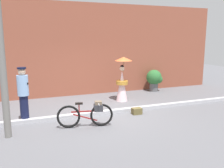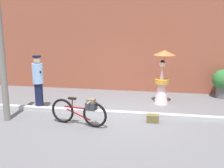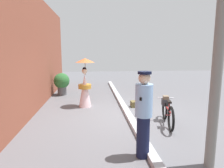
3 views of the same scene
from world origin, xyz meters
name	(u,v)px [view 3 (image 3 of 3)]	position (x,y,z in m)	size (l,w,h in m)	color
ground_plane	(128,116)	(0.00, 0.00, 0.00)	(30.00, 30.00, 0.00)	slate
building_wall	(19,52)	(0.00, 3.31, 2.09)	(14.00, 0.40, 4.18)	brown
sidewalk_curb	(128,114)	(0.00, 0.00, 0.06)	(14.00, 0.20, 0.12)	#B2B2B7
bicycle_near_officer	(167,111)	(-0.85, -1.00, 0.41)	(1.65, 0.50, 0.78)	black
person_officer	(144,112)	(-2.60, 0.17, 0.93)	(0.34, 0.34, 1.74)	#141938
person_with_parasol	(85,84)	(1.31, 1.44, 0.90)	(0.72, 0.72, 1.86)	silver
potted_plant_by_door	(62,82)	(3.56, 2.63, 0.62)	(0.77, 0.75, 1.07)	#59595B
backpack_on_pavement	(134,104)	(1.07, -0.43, 0.12)	(0.33, 0.23, 0.22)	brown
utility_pole	(220,34)	(-3.05, -0.98, 2.40)	(0.18, 0.18, 4.80)	slate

